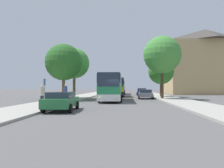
{
  "coord_description": "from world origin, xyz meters",
  "views": [
    {
      "loc": [
        0.46,
        -23.0,
        1.74
      ],
      "look_at": [
        -1.34,
        9.36,
        2.19
      ],
      "focal_mm": 35.0,
      "sensor_mm": 36.0,
      "label": 1
    }
  ],
  "objects_px": {
    "tree_left_near": "(74,63)",
    "tree_right_near": "(162,55)",
    "tree_left_far": "(64,62)",
    "pedestrian_waiting_near": "(42,95)",
    "bus_front": "(112,87)",
    "pedestrian_waiting_far": "(66,93)",
    "parked_car_right_near": "(145,94)",
    "tree_right_mid": "(161,72)",
    "bus_middle": "(116,87)",
    "parked_car_right_far": "(142,92)",
    "bus_stop_sign": "(45,88)",
    "parked_car_left_curb": "(61,101)",
    "bus_rear": "(119,87)"
  },
  "relations": [
    {
      "from": "bus_middle",
      "to": "parked_car_right_far",
      "type": "relative_size",
      "value": 2.58
    },
    {
      "from": "bus_front",
      "to": "pedestrian_waiting_far",
      "type": "distance_m",
      "value": 6.42
    },
    {
      "from": "bus_stop_sign",
      "to": "pedestrian_waiting_far",
      "type": "xyz_separation_m",
      "value": [
        1.18,
        3.09,
        -0.52
      ]
    },
    {
      "from": "bus_front",
      "to": "bus_stop_sign",
      "type": "relative_size",
      "value": 4.63
    },
    {
      "from": "pedestrian_waiting_near",
      "to": "tree_left_far",
      "type": "relative_size",
      "value": 0.24
    },
    {
      "from": "parked_car_right_far",
      "to": "tree_left_near",
      "type": "height_order",
      "value": "tree_left_near"
    },
    {
      "from": "bus_rear",
      "to": "tree_left_far",
      "type": "relative_size",
      "value": 1.67
    },
    {
      "from": "bus_stop_sign",
      "to": "tree_right_mid",
      "type": "bearing_deg",
      "value": 52.19
    },
    {
      "from": "parked_car_right_near",
      "to": "tree_left_near",
      "type": "relative_size",
      "value": 0.61
    },
    {
      "from": "bus_middle",
      "to": "pedestrian_waiting_far",
      "type": "height_order",
      "value": "bus_middle"
    },
    {
      "from": "parked_car_right_far",
      "to": "bus_stop_sign",
      "type": "distance_m",
      "value": 28.35
    },
    {
      "from": "parked_car_right_far",
      "to": "tree_left_near",
      "type": "bearing_deg",
      "value": 53.9
    },
    {
      "from": "parked_car_left_curb",
      "to": "pedestrian_waiting_near",
      "type": "bearing_deg",
      "value": 130.14
    },
    {
      "from": "bus_stop_sign",
      "to": "tree_left_near",
      "type": "bearing_deg",
      "value": 89.59
    },
    {
      "from": "tree_left_near",
      "to": "tree_left_far",
      "type": "xyz_separation_m",
      "value": [
        -0.57,
        -3.67,
        -0.25
      ]
    },
    {
      "from": "bus_rear",
      "to": "tree_left_near",
      "type": "height_order",
      "value": "tree_left_near"
    },
    {
      "from": "tree_left_near",
      "to": "tree_right_near",
      "type": "bearing_deg",
      "value": -4.57
    },
    {
      "from": "pedestrian_waiting_far",
      "to": "tree_right_mid",
      "type": "height_order",
      "value": "tree_right_mid"
    },
    {
      "from": "parked_car_right_far",
      "to": "bus_front",
      "type": "bearing_deg",
      "value": 76.17
    },
    {
      "from": "bus_rear",
      "to": "tree_right_near",
      "type": "distance_m",
      "value": 24.1
    },
    {
      "from": "parked_car_right_far",
      "to": "tree_left_far",
      "type": "xyz_separation_m",
      "value": [
        -11.7,
        -17.86,
        4.24
      ]
    },
    {
      "from": "parked_car_left_curb",
      "to": "bus_stop_sign",
      "type": "xyz_separation_m",
      "value": [
        -2.94,
        4.51,
        0.9
      ]
    },
    {
      "from": "bus_front",
      "to": "bus_rear",
      "type": "height_order",
      "value": "bus_front"
    },
    {
      "from": "pedestrian_waiting_far",
      "to": "tree_left_far",
      "type": "relative_size",
      "value": 0.26
    },
    {
      "from": "parked_car_right_near",
      "to": "tree_right_mid",
      "type": "xyz_separation_m",
      "value": [
        3.22,
        5.56,
        3.67
      ]
    },
    {
      "from": "tree_left_far",
      "to": "pedestrian_waiting_near",
      "type": "bearing_deg",
      "value": -84.53
    },
    {
      "from": "parked_car_left_curb",
      "to": "parked_car_right_near",
      "type": "distance_m",
      "value": 18.55
    },
    {
      "from": "parked_car_right_near",
      "to": "parked_car_right_far",
      "type": "xyz_separation_m",
      "value": [
        0.54,
        13.68,
        0.04
      ]
    },
    {
      "from": "parked_car_right_far",
      "to": "bus_stop_sign",
      "type": "height_order",
      "value": "bus_stop_sign"
    },
    {
      "from": "bus_rear",
      "to": "pedestrian_waiting_near",
      "type": "bearing_deg",
      "value": -98.96
    },
    {
      "from": "pedestrian_waiting_far",
      "to": "bus_stop_sign",
      "type": "bearing_deg",
      "value": -40.82
    },
    {
      "from": "bus_front",
      "to": "tree_right_near",
      "type": "bearing_deg",
      "value": 26.47
    },
    {
      "from": "bus_middle",
      "to": "bus_stop_sign",
      "type": "xyz_separation_m",
      "value": [
        -6.1,
        -20.19,
        -0.13
      ]
    },
    {
      "from": "parked_car_left_curb",
      "to": "parked_car_right_far",
      "type": "relative_size",
      "value": 1.11
    },
    {
      "from": "tree_left_far",
      "to": "bus_middle",
      "type": "bearing_deg",
      "value": 61.28
    },
    {
      "from": "tree_left_near",
      "to": "parked_car_right_near",
      "type": "bearing_deg",
      "value": 2.74
    },
    {
      "from": "bus_front",
      "to": "tree_left_far",
      "type": "bearing_deg",
      "value": 173.02
    },
    {
      "from": "parked_car_right_far",
      "to": "parked_car_right_near",
      "type": "bearing_deg",
      "value": 89.75
    },
    {
      "from": "parked_car_right_near",
      "to": "bus_stop_sign",
      "type": "relative_size",
      "value": 1.89
    },
    {
      "from": "parked_car_right_far",
      "to": "bus_stop_sign",
      "type": "relative_size",
      "value": 1.69
    },
    {
      "from": "tree_right_near",
      "to": "parked_car_right_near",
      "type": "bearing_deg",
      "value": 145.12
    },
    {
      "from": "pedestrian_waiting_far",
      "to": "bus_rear",
      "type": "bearing_deg",
      "value": 150.52
    },
    {
      "from": "parked_car_right_far",
      "to": "tree_left_near",
      "type": "relative_size",
      "value": 0.55
    },
    {
      "from": "tree_right_mid",
      "to": "tree_left_near",
      "type": "bearing_deg",
      "value": -156.28
    },
    {
      "from": "bus_middle",
      "to": "tree_right_near",
      "type": "distance_m",
      "value": 12.41
    },
    {
      "from": "parked_car_left_curb",
      "to": "parked_car_right_far",
      "type": "height_order",
      "value": "parked_car_right_far"
    },
    {
      "from": "bus_front",
      "to": "parked_car_right_far",
      "type": "relative_size",
      "value": 2.75
    },
    {
      "from": "bus_stop_sign",
      "to": "tree_right_mid",
      "type": "xyz_separation_m",
      "value": [
        13.89,
        17.91,
        2.76
      ]
    },
    {
      "from": "bus_middle",
      "to": "parked_car_left_curb",
      "type": "bearing_deg",
      "value": -99.08
    },
    {
      "from": "bus_rear",
      "to": "parked_car_right_far",
      "type": "height_order",
      "value": "bus_rear"
    }
  ]
}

